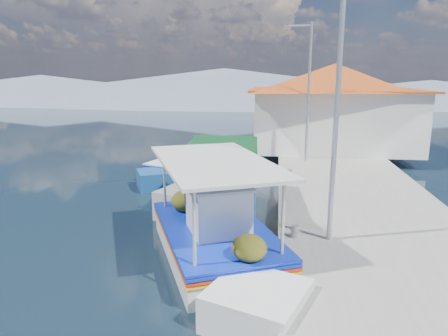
# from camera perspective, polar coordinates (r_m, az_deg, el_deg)

# --- Properties ---
(ground) EXTENTS (160.00, 160.00, 0.00)m
(ground) POSITION_cam_1_polar(r_m,az_deg,el_deg) (9.23, -15.05, -15.75)
(ground) COLOR black
(ground) RESTS_ON ground
(quay) EXTENTS (5.00, 44.00, 0.50)m
(quay) POSITION_cam_1_polar(r_m,az_deg,el_deg) (14.29, 17.67, -4.41)
(quay) COLOR gray
(quay) RESTS_ON ground
(bollards) EXTENTS (0.20, 17.20, 0.30)m
(bollards) POSITION_cam_1_polar(r_m,az_deg,el_deg) (13.22, 9.35, -3.53)
(bollards) COLOR #A5A8AD
(bollards) RESTS_ON quay
(main_caique) EXTENTS (4.47, 7.42, 2.68)m
(main_caique) POSITION_cam_1_polar(r_m,az_deg,el_deg) (10.14, -1.03, -9.36)
(main_caique) COLOR white
(main_caique) RESTS_ON ground
(caique_green_canopy) EXTENTS (2.30, 6.90, 2.58)m
(caique_green_canopy) POSITION_cam_1_polar(r_m,az_deg,el_deg) (12.54, -0.27, -5.54)
(caique_green_canopy) COLOR white
(caique_green_canopy) RESTS_ON ground
(caique_blue_hull) EXTENTS (3.29, 6.23, 1.17)m
(caique_blue_hull) POSITION_cam_1_polar(r_m,az_deg,el_deg) (18.13, -5.28, 0.01)
(caique_blue_hull) COLOR navy
(caique_blue_hull) RESTS_ON ground
(harbor_building) EXTENTS (10.49, 10.49, 4.40)m
(harbor_building) POSITION_cam_1_polar(r_m,az_deg,el_deg) (22.67, 14.97, 8.52)
(harbor_building) COLOR white
(harbor_building) RESTS_ON quay
(lamp_post_near) EXTENTS (1.21, 0.14, 6.00)m
(lamp_post_near) POSITION_cam_1_polar(r_m,az_deg,el_deg) (9.52, 14.95, 9.44)
(lamp_post_near) COLOR #A5A8AD
(lamp_post_near) RESTS_ON quay
(lamp_post_far) EXTENTS (1.21, 0.14, 6.00)m
(lamp_post_far) POSITION_cam_1_polar(r_m,az_deg,el_deg) (18.48, 11.44, 11.13)
(lamp_post_far) COLOR #A5A8AD
(lamp_post_far) RESTS_ON quay
(mountain_ridge) EXTENTS (171.40, 96.00, 5.50)m
(mountain_ridge) POSITION_cam_1_polar(r_m,az_deg,el_deg) (63.56, 10.59, 10.67)
(mountain_ridge) COLOR slate
(mountain_ridge) RESTS_ON ground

